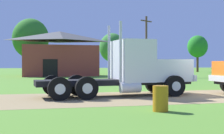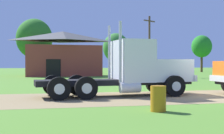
{
  "view_description": "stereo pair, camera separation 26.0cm",
  "coord_description": "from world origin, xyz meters",
  "px_view_note": "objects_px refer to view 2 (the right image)",
  "views": [
    {
      "loc": [
        -8.41,
        -14.84,
        1.68
      ],
      "look_at": [
        -4.73,
        0.87,
        1.49
      ],
      "focal_mm": 50.55,
      "sensor_mm": 36.0,
      "label": 1
    },
    {
      "loc": [
        -8.15,
        -14.89,
        1.68
      ],
      "look_at": [
        -4.73,
        0.87,
        1.49
      ],
      "focal_mm": 50.55,
      "sensor_mm": 36.0,
      "label": 2
    }
  ],
  "objects_px": {
    "utility_pole_near": "(149,44)",
    "steel_barrel": "(158,99)",
    "truck_foreground_white": "(136,70)",
    "shed_building": "(63,54)"
  },
  "relations": [
    {
      "from": "truck_foreground_white",
      "to": "shed_building",
      "type": "height_order",
      "value": "shed_building"
    },
    {
      "from": "shed_building",
      "to": "utility_pole_near",
      "type": "height_order",
      "value": "utility_pole_near"
    },
    {
      "from": "truck_foreground_white",
      "to": "utility_pole_near",
      "type": "xyz_separation_m",
      "value": [
        8.36,
        22.04,
        2.73
      ]
    },
    {
      "from": "steel_barrel",
      "to": "utility_pole_near",
      "type": "xyz_separation_m",
      "value": [
        9.17,
        27.52,
        3.62
      ]
    },
    {
      "from": "shed_building",
      "to": "utility_pole_near",
      "type": "bearing_deg",
      "value": -22.87
    },
    {
      "from": "truck_foreground_white",
      "to": "shed_building",
      "type": "relative_size",
      "value": 0.8
    },
    {
      "from": "utility_pole_near",
      "to": "shed_building",
      "type": "bearing_deg",
      "value": 157.13
    },
    {
      "from": "steel_barrel",
      "to": "shed_building",
      "type": "distance_m",
      "value": 32.1
    },
    {
      "from": "truck_foreground_white",
      "to": "steel_barrel",
      "type": "xyz_separation_m",
      "value": [
        -0.81,
        -5.48,
        -0.89
      ]
    },
    {
      "from": "utility_pole_near",
      "to": "steel_barrel",
      "type": "bearing_deg",
      "value": -108.43
    }
  ]
}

